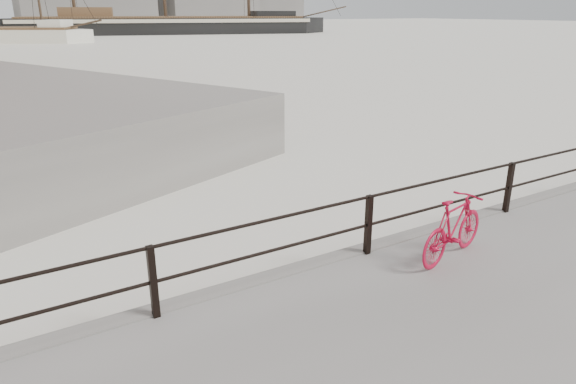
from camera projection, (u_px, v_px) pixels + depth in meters
ground at (496, 225)px, 10.31m from camera, size 400.00×400.00×0.00m
guardrail at (509, 188)px, 9.90m from camera, size 28.00×0.10×1.00m
bicycle at (454, 228)px, 8.02m from camera, size 1.74×0.64×1.04m
barque_black at (167, 34)px, 92.79m from camera, size 70.17×39.46×37.29m
industrial_east at (265, 0)px, 166.88m from camera, size 20.00×16.00×14.00m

